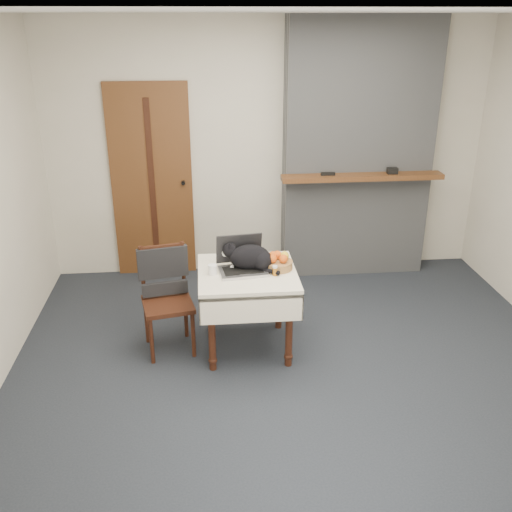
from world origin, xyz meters
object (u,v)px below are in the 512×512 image
Objects in this scene: side_table at (247,284)px; fruit_basket at (278,262)px; cat at (251,257)px; chair at (165,284)px; pill_bottle at (275,270)px; cream_jar at (213,270)px; laptop at (241,262)px; door at (152,182)px.

fruit_basket is at bearing 7.61° from side_table.
cat is 0.52× the size of chair.
side_table is at bearing 154.66° from pill_bottle.
fruit_basket reaches higher than side_table.
fruit_basket is at bearing 6.84° from cream_jar.
laptop is 0.46× the size of chair.
chair reaches higher than cream_jar.
door is at bearing 109.43° from laptop.
door is at bearing 117.35° from side_table.
cream_jar is (-0.31, -0.07, -0.06)m from cat.
cream_jar is at bearing -170.52° from laptop.
laptop reaches higher than cat.
pill_bottle is (1.05, -1.73, -0.26)m from door.
fruit_basket is at bearing -8.45° from laptop.
chair is at bearing 174.64° from fruit_basket.
laptop is 0.30m from fruit_basket.
door reaches higher than chair.
side_table is (0.85, -1.63, -0.41)m from door.
laptop is (-0.04, 0.04, 0.18)m from side_table.
cream_jar is (0.57, -1.66, -0.26)m from door.
chair is (0.18, -1.52, -0.44)m from door.
cat is 0.74m from chair.
door is at bearing 133.62° from cat.
door is 2.56× the size of side_table.
chair is at bearing 159.02° from cream_jar.
laptop is at bearing 138.20° from side_table.
laptop is 0.24m from cream_jar.
cream_jar is 0.49m from pill_bottle.
door is 1.96m from fruit_basket.
door is 4.40× the size of cat.
cream_jar is at bearing -71.08° from door.
chair is (-0.70, 0.08, -0.24)m from cat.
cat is 1.94× the size of fruit_basket.
door is 1.78m from cream_jar.
pill_bottle is at bearing -23.59° from cat.
side_table is 0.30m from fruit_basket.
cat reaches higher than chair.
door is 1.80m from laptop.
cream_jar is at bearing -173.16° from fruit_basket.
cat reaches higher than fruit_basket.
cream_jar reaches higher than side_table.
laptop is 4.95× the size of pill_bottle.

